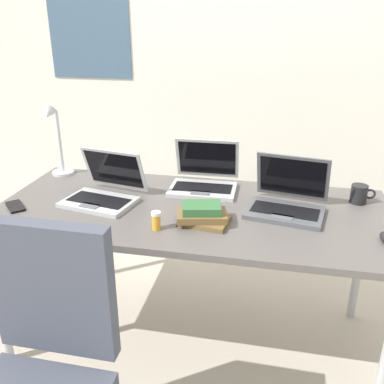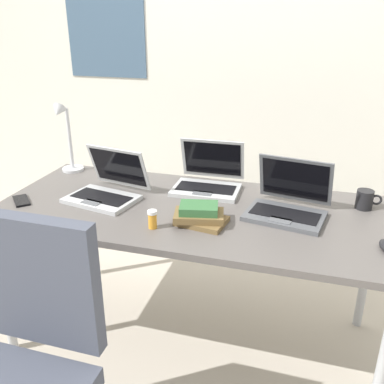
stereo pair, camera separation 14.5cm
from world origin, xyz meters
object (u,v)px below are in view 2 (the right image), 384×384
(laptop_back_right, at_px, (208,180))
(laptop_near_lamp, at_px, (288,204))
(coffee_mug, at_px, (365,200))
(book_stack, at_px, (200,215))
(laptop_near_mouse, at_px, (107,189))
(cell_phone, at_px, (21,201))
(pill_bottle, at_px, (152,219))
(desk_lamp, at_px, (66,138))

(laptop_back_right, bearing_deg, laptop_near_lamp, -25.44)
(coffee_mug, bearing_deg, laptop_near_lamp, -154.33)
(laptop_back_right, xyz_separation_m, book_stack, (0.06, -0.39, -0.01))
(laptop_near_mouse, distance_m, cell_phone, 0.41)
(cell_phone, relative_size, pill_bottle, 1.72)
(laptop_near_lamp, xyz_separation_m, cell_phone, (-1.23, -0.21, -0.04))
(laptop_near_lamp, bearing_deg, pill_bottle, -151.00)
(desk_lamp, bearing_deg, laptop_back_right, -1.58)
(laptop_near_mouse, bearing_deg, laptop_back_right, 29.77)
(laptop_near_lamp, relative_size, book_stack, 1.58)
(laptop_back_right, bearing_deg, coffee_mug, -2.82)
(laptop_back_right, height_order, coffee_mug, laptop_back_right)
(laptop_back_right, distance_m, coffee_mug, 0.75)
(desk_lamp, bearing_deg, coffee_mug, -2.17)
(book_stack, bearing_deg, coffee_mug, 27.38)
(laptop_back_right, xyz_separation_m, pill_bottle, (-0.11, -0.49, -0.01))
(cell_phone, height_order, book_stack, book_stack)
(laptop_near_lamp, xyz_separation_m, pill_bottle, (-0.53, -0.29, -0.01))
(book_stack, distance_m, coffee_mug, 0.77)
(laptop_near_mouse, xyz_separation_m, laptop_back_right, (0.44, 0.25, 0.00))
(book_stack, bearing_deg, desk_lamp, 154.69)
(cell_phone, xyz_separation_m, coffee_mug, (1.56, 0.37, 0.04))
(coffee_mug, bearing_deg, laptop_near_mouse, -169.74)
(laptop_near_mouse, distance_m, pill_bottle, 0.40)
(laptop_near_lamp, bearing_deg, laptop_back_right, 154.56)
(laptop_near_mouse, distance_m, coffee_mug, 1.21)
(pill_bottle, xyz_separation_m, book_stack, (0.18, 0.10, -0.00))
(laptop_near_mouse, bearing_deg, book_stack, -15.52)
(desk_lamp, height_order, laptop_back_right, desk_lamp)
(desk_lamp, bearing_deg, laptop_near_mouse, -36.41)
(laptop_near_lamp, bearing_deg, desk_lamp, 169.85)
(pill_bottle, bearing_deg, laptop_back_right, 76.95)
(cell_phone, xyz_separation_m, pill_bottle, (0.70, -0.08, 0.04))
(desk_lamp, distance_m, pill_bottle, 0.88)
(laptop_near_lamp, height_order, book_stack, laptop_near_lamp)
(cell_phone, height_order, coffee_mug, coffee_mug)
(book_stack, bearing_deg, pill_bottle, -150.94)
(cell_phone, bearing_deg, desk_lamp, 45.18)
(pill_bottle, distance_m, book_stack, 0.20)
(laptop_near_mouse, height_order, book_stack, laptop_near_mouse)
(cell_phone, bearing_deg, pill_bottle, -51.22)
(laptop_near_mouse, xyz_separation_m, pill_bottle, (0.33, -0.24, -0.01))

